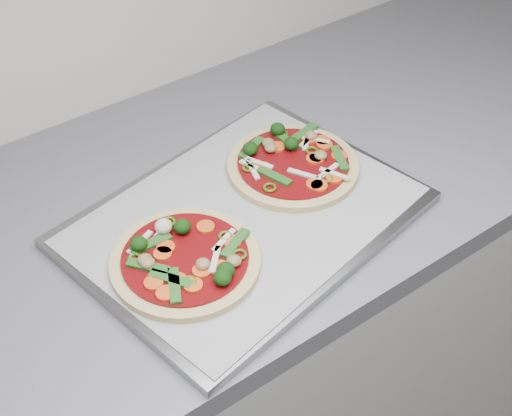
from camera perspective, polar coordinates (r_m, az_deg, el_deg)
baking_tray at (r=1.03m, az=-0.90°, el=-0.89°), size 0.53×0.43×0.02m
parchment at (r=1.02m, az=-0.91°, el=-0.53°), size 0.51×0.42×0.00m
pizza_left at (r=0.95m, az=-5.70°, el=-4.13°), size 0.26×0.26×0.03m
pizza_right at (r=1.09m, az=2.95°, el=3.64°), size 0.25×0.25×0.03m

